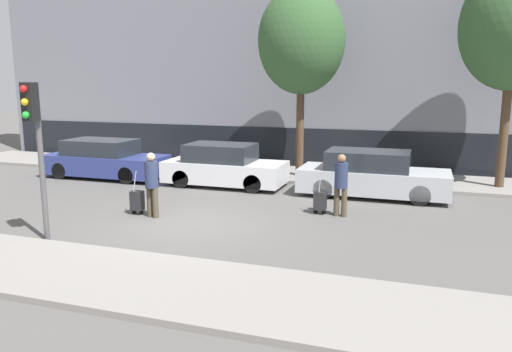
# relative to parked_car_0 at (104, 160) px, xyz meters

# --- Properties ---
(ground_plane) EXTENTS (80.00, 80.00, 0.00)m
(ground_plane) POSITION_rel_parked_car_0_xyz_m (5.67, -4.52, -0.66)
(ground_plane) COLOR #565451
(sidewalk_near) EXTENTS (28.00, 2.50, 0.12)m
(sidewalk_near) POSITION_rel_parked_car_0_xyz_m (5.67, -8.27, -0.60)
(sidewalk_near) COLOR gray
(sidewalk_near) RESTS_ON ground_plane
(sidewalk_far) EXTENTS (28.00, 3.00, 0.12)m
(sidewalk_far) POSITION_rel_parked_car_0_xyz_m (5.67, 2.48, -0.60)
(sidewalk_far) COLOR gray
(sidewalk_far) RESTS_ON ground_plane
(building_facade) EXTENTS (28.00, 2.14, 13.28)m
(building_facade) POSITION_rel_parked_car_0_xyz_m (5.67, 5.73, 5.97)
(building_facade) COLOR slate
(building_facade) RESTS_ON ground_plane
(parked_car_0) EXTENTS (4.51, 1.77, 1.40)m
(parked_car_0) POSITION_rel_parked_car_0_xyz_m (0.00, 0.00, 0.00)
(parked_car_0) COLOR navy
(parked_car_0) RESTS_ON ground_plane
(parked_car_1) EXTENTS (4.06, 1.74, 1.43)m
(parked_car_1) POSITION_rel_parked_car_0_xyz_m (4.74, 0.01, 0.01)
(parked_car_1) COLOR silver
(parked_car_1) RESTS_ON ground_plane
(parked_car_2) EXTENTS (4.50, 1.76, 1.41)m
(parked_car_2) POSITION_rel_parked_car_0_xyz_m (9.65, -0.00, 0.00)
(parked_car_2) COLOR #B7BABF
(parked_car_2) RESTS_ON ground_plane
(pedestrian_left) EXTENTS (0.34, 0.34, 1.70)m
(pedestrian_left) POSITION_rel_parked_car_0_xyz_m (4.50, -4.30, 0.31)
(pedestrian_left) COLOR #4C4233
(pedestrian_left) RESTS_ON ground_plane
(trolley_left) EXTENTS (0.34, 0.29, 1.17)m
(trolley_left) POSITION_rel_parked_car_0_xyz_m (3.97, -4.18, -0.28)
(trolley_left) COLOR #262628
(trolley_left) RESTS_ON ground_plane
(pedestrian_right) EXTENTS (0.35, 0.34, 1.64)m
(pedestrian_right) POSITION_rel_parked_car_0_xyz_m (9.12, -2.64, 0.28)
(pedestrian_right) COLOR #4C4233
(pedestrian_right) RESTS_ON ground_plane
(trolley_right) EXTENTS (0.34, 0.29, 1.15)m
(trolley_right) POSITION_rel_parked_car_0_xyz_m (8.57, -2.59, -0.29)
(trolley_right) COLOR #262628
(trolley_right) RESTS_ON ground_plane
(traffic_light) EXTENTS (0.28, 0.47, 3.47)m
(traffic_light) POSITION_rel_parked_car_0_xyz_m (3.27, -6.88, 1.83)
(traffic_light) COLOR #515154
(traffic_light) RESTS_ON ground_plane
(bare_tree_near_crossing) EXTENTS (3.04, 3.04, 6.63)m
(bare_tree_near_crossing) POSITION_rel_parked_car_0_xyz_m (6.85, 2.13, 4.22)
(bare_tree_near_crossing) COLOR #4C3826
(bare_tree_near_crossing) RESTS_ON sidewalk_far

